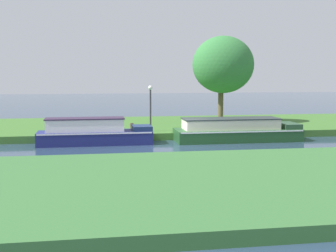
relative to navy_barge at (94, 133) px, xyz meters
The scene contains 9 objects.
ground_plane 4.85m from the navy_barge, 14.44° to the right, with size 120.00×120.00×0.00m, color #273B51.
riverbank_far 7.45m from the navy_barge, 51.23° to the left, with size 72.00×10.00×0.40m, color #3B6A2A.
riverbank_near 11.22m from the navy_barge, 65.45° to the right, with size 72.00×10.00×0.40m, color #346632.
navy_barge is the anchor object (origin of this frame).
forest_narrowboat 7.81m from the navy_barge, ahead, with size 6.89×2.12×1.27m.
willow_tree_left 10.91m from the navy_barge, 33.07° to the left, with size 4.14×3.29×5.77m.
lamp_post 4.00m from the navy_barge, 29.30° to the left, with size 0.24×0.24×2.62m.
mooring_post_near 1.47m from the navy_barge, 116.26° to the left, with size 0.17×0.17×0.88m, color #4C3A29.
mooring_post_far 2.50m from the navy_barge, 31.48° to the left, with size 0.20×0.20×0.54m, color #473E31.
Camera 1 is at (-4.74, -23.31, 3.78)m, focal length 49.79 mm.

